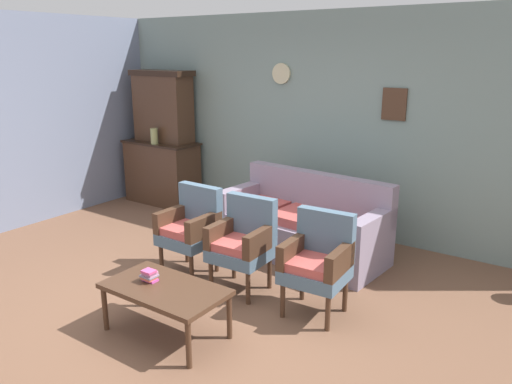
{
  "coord_description": "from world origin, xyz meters",
  "views": [
    {
      "loc": [
        2.87,
        -2.97,
        2.23
      ],
      "look_at": [
        0.08,
        1.04,
        0.85
      ],
      "focal_mm": 35.18,
      "sensor_mm": 36.0,
      "label": 1
    }
  ],
  "objects": [
    {
      "name": "wall_back_with_decor",
      "position": [
        0.0,
        2.63,
        1.35
      ],
      "size": [
        6.4,
        0.09,
        2.7
      ],
      "color": "gray",
      "rests_on": "ground"
    },
    {
      "name": "cabinet_upper_hutch",
      "position": [
        -2.49,
        2.33,
        1.45
      ],
      "size": [
        0.99,
        0.38,
        1.03
      ],
      "color": "#472D1E",
      "rests_on": "side_cabinet"
    },
    {
      "name": "vase_on_cabinet",
      "position": [
        -2.42,
        2.06,
        1.04
      ],
      "size": [
        0.11,
        0.11,
        0.23
      ],
      "primitive_type": "cylinder",
      "color": "#999D60",
      "rests_on": "side_cabinet"
    },
    {
      "name": "book_stack_on_table",
      "position": [
        0.03,
        -0.4,
        0.47
      ],
      "size": [
        0.13,
        0.11,
        0.1
      ],
      "color": "#CB48A5",
      "rests_on": "coffee_table"
    },
    {
      "name": "floral_couch",
      "position": [
        0.28,
        1.68,
        0.33
      ],
      "size": [
        1.94,
        0.95,
        0.9
      ],
      "color": "gray",
      "rests_on": "ground"
    },
    {
      "name": "coffee_table",
      "position": [
        0.2,
        -0.41,
        0.38
      ],
      "size": [
        1.0,
        0.56,
        0.42
      ],
      "color": "#472D1E",
      "rests_on": "ground"
    },
    {
      "name": "ground_plane",
      "position": [
        0.0,
        0.0,
        0.0
      ],
      "size": [
        7.68,
        7.68,
        0.0
      ],
      "primitive_type": "plane",
      "color": "brown"
    },
    {
      "name": "side_cabinet",
      "position": [
        -2.49,
        2.25,
        0.47
      ],
      "size": [
        1.16,
        0.55,
        0.93
      ],
      "color": "#472D1E",
      "rests_on": "ground"
    },
    {
      "name": "armchair_by_doorway",
      "position": [
        -0.44,
        0.62,
        0.5
      ],
      "size": [
        0.53,
        0.5,
        0.9
      ],
      "color": "slate",
      "rests_on": "ground"
    },
    {
      "name": "armchair_row_middle",
      "position": [
        0.23,
        0.61,
        0.5
      ],
      "size": [
        0.54,
        0.51,
        0.9
      ],
      "color": "slate",
      "rests_on": "ground"
    },
    {
      "name": "armchair_near_couch_end",
      "position": [
        1.03,
        0.61,
        0.5
      ],
      "size": [
        0.55,
        0.52,
        0.9
      ],
      "color": "slate",
      "rests_on": "ground"
    }
  ]
}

